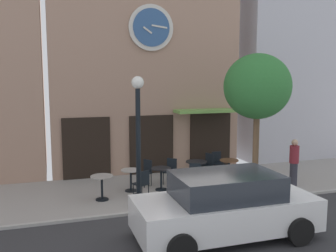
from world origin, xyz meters
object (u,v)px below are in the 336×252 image
at_px(cafe_chair_right_end, 142,182).
at_px(cafe_table_rightmost, 131,177).
at_px(parked_car_white, 225,206).
at_px(cafe_chair_under_awning, 146,171).
at_px(cafe_table_leftmost, 229,166).
at_px(cafe_table_center_left, 196,167).
at_px(cafe_chair_left_end, 195,173).
at_px(pedestrian_maroon, 294,163).
at_px(cafe_table_center, 161,175).
at_px(street_tree, 258,87).
at_px(cafe_table_center_right, 102,183).
at_px(cafe_chair_near_lamp, 217,161).
at_px(cafe_chair_outer, 171,169).
at_px(cafe_chair_corner, 208,163).
at_px(street_lamp, 138,141).

bearing_deg(cafe_chair_right_end, cafe_table_rightmost, 102.37).
relative_size(cafe_chair_right_end, parked_car_white, 0.21).
bearing_deg(cafe_chair_under_awning, cafe_chair_right_end, -108.65).
height_order(cafe_table_leftmost, parked_car_white, parked_car_white).
xyz_separation_m(cafe_table_center_left, cafe_chair_left_end, (-0.33, -0.71, -0.04)).
relative_size(cafe_chair_under_awning, cafe_chair_right_end, 1.00).
relative_size(cafe_chair_under_awning, cafe_chair_left_end, 1.00).
bearing_deg(pedestrian_maroon, cafe_chair_right_end, 175.79).
bearing_deg(parked_car_white, cafe_table_center, 95.17).
distance_m(cafe_table_rightmost, cafe_table_center, 1.01).
xyz_separation_m(cafe_table_leftmost, cafe_chair_right_end, (-3.55, -1.07, -0.01)).
relative_size(street_tree, cafe_table_rightmost, 6.22).
bearing_deg(cafe_table_rightmost, parked_car_white, -72.23).
xyz_separation_m(cafe_table_center_right, cafe_chair_under_awning, (1.69, 1.13, -0.01)).
bearing_deg(cafe_chair_under_awning, pedestrian_maroon, -20.03).
bearing_deg(cafe_table_leftmost, street_tree, -82.30).
distance_m(cafe_table_center_left, cafe_chair_under_awning, 1.84).
xyz_separation_m(cafe_table_center_right, cafe_table_leftmost, (4.78, 0.84, -0.00)).
distance_m(street_tree, parked_car_white, 4.78).
bearing_deg(cafe_chair_near_lamp, cafe_table_center_right, -160.25).
bearing_deg(cafe_table_center_right, cafe_table_rightmost, 30.64).
height_order(cafe_table_center_right, cafe_table_center_left, cafe_table_center_left).
bearing_deg(cafe_table_center_right, cafe_chair_near_lamp, 19.75).
distance_m(street_tree, cafe_table_center, 4.29).
distance_m(cafe_chair_under_awning, cafe_chair_outer, 0.90).
bearing_deg(cafe_table_center, cafe_chair_corner, 26.53).
distance_m(cafe_chair_outer, pedestrian_maroon, 4.28).
xyz_separation_m(cafe_table_center_left, cafe_chair_outer, (-0.94, 0.11, -0.04)).
bearing_deg(cafe_table_center, cafe_chair_near_lamp, 25.43).
relative_size(cafe_chair_left_end, pedestrian_maroon, 0.54).
distance_m(cafe_chair_outer, cafe_chair_corner, 1.68).
xyz_separation_m(cafe_chair_under_awning, cafe_chair_left_end, (1.50, -0.88, 0.00)).
bearing_deg(cafe_table_center_left, street_tree, -47.87).
relative_size(street_tree, cafe_chair_under_awning, 5.05).
distance_m(cafe_chair_corner, parked_car_white, 5.45).
xyz_separation_m(street_lamp, cafe_chair_right_end, (0.28, 0.66, -1.41)).
height_order(cafe_table_center_right, cafe_chair_under_awning, cafe_chair_under_awning).
height_order(cafe_table_center_left, cafe_chair_corner, cafe_chair_corner).
height_order(cafe_table_center_right, cafe_table_rightmost, cafe_table_center_right).
height_order(street_tree, cafe_chair_right_end, street_tree).
bearing_deg(cafe_table_center_left, cafe_chair_near_lamp, 31.73).
xyz_separation_m(street_lamp, cafe_chair_under_awning, (0.74, 2.02, -1.41)).
height_order(street_tree, cafe_table_leftmost, street_tree).
relative_size(cafe_table_center, cafe_table_center_left, 0.99).
bearing_deg(pedestrian_maroon, cafe_chair_under_awning, 159.97).
height_order(cafe_table_center_right, pedestrian_maroon, pedestrian_maroon).
relative_size(cafe_table_leftmost, cafe_chair_left_end, 0.85).
distance_m(cafe_table_center_right, cafe_chair_near_lamp, 5.00).
bearing_deg(cafe_chair_corner, cafe_chair_near_lamp, 20.34).
bearing_deg(street_tree, street_lamp, -176.39).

